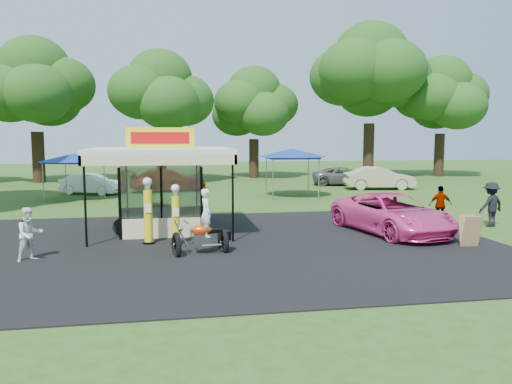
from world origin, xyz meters
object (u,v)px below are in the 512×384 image
tent_east (292,153)px  a_frame_sign (470,231)px  pink_sedan (392,214)px  spectator_west (29,234)px  bg_car_b (168,180)px  motorcycle (204,228)px  kiosk_car (163,212)px  spectator_east_a (491,204)px  bg_car_d (345,176)px  bg_car_a (92,184)px  bg_car_e (379,178)px  spectator_east_b (441,205)px  tent_west (74,158)px  gas_station_kiosk (162,188)px  gas_pump_left (148,212)px  gas_pump_right (176,216)px

tent_east → a_frame_sign: bearing=-80.6°
pink_sedan → spectator_west: spectator_west is taller
bg_car_b → motorcycle: bearing=169.3°
kiosk_car → spectator_east_a: size_ratio=1.48×
spectator_west → bg_car_d: size_ratio=0.33×
bg_car_a → bg_car_e: (20.17, -0.33, 0.14)m
spectator_east_a → bg_car_d: spectator_east_a is taller
bg_car_b → tent_east: bearing=-134.4°
pink_sedan → spectator_east_b: spectator_east_b is taller
motorcycle → spectator_east_a: bearing=1.7°
tent_east → bg_car_e: bearing=23.4°
a_frame_sign → tent_west: (-15.92, 16.22, 1.98)m
gas_station_kiosk → motorcycle: (1.40, -4.18, -0.91)m
gas_pump_left → bg_car_a: (-4.33, 16.51, -0.47)m
bg_car_e → motorcycle: bearing=151.0°
gas_pump_right → pink_sedan: size_ratio=0.38×
gas_pump_right → spectator_east_b: (11.57, 2.46, -0.20)m
kiosk_car → spectator_east_a: bearing=-104.0°
pink_sedan → tent_east: tent_east is taller
bg_car_d → bg_car_e: bg_car_e is taller
gas_station_kiosk → tent_east: size_ratio=1.23×
spectator_west → spectator_east_a: 18.01m
gas_pump_left → motorcycle: gas_pump_left is taller
gas_pump_left → bg_car_d: (14.47, 19.58, -0.45)m
motorcycle → spectator_west: motorcycle is taller
bg_car_b → tent_west: size_ratio=1.34×
motorcycle → bg_car_a: 19.35m
spectator_west → tent_west: tent_west is taller
gas_station_kiosk → bg_car_a: bearing=108.6°
gas_station_kiosk → spectator_east_a: 13.89m
spectator_west → tent_east: (11.99, 14.79, 1.94)m
gas_station_kiosk → gas_pump_left: size_ratio=2.23×
bg_car_a → tent_west: bearing=-167.0°
motorcycle → bg_car_a: motorcycle is taller
gas_pump_right → gas_pump_left: bearing=161.1°
spectator_east_a → tent_west: tent_west is taller
spectator_west → spectator_east_b: 16.52m
bg_car_a → bg_car_d: size_ratio=0.82×
gas_pump_right → bg_car_a: size_ratio=0.52×
spectator_east_b → bg_car_d: 17.55m
spectator_west → tent_west: (-1.39, 15.63, 1.71)m
spectator_west → bg_car_a: 18.32m
a_frame_sign → pink_sedan: 3.22m
spectator_west → bg_car_d: 27.94m
gas_pump_right → tent_east: (7.51, 13.32, 1.74)m
gas_station_kiosk → bg_car_e: (15.39, 13.84, -0.96)m
a_frame_sign → bg_car_a: (-15.34, 18.89, 0.12)m
bg_car_a → tent_west: size_ratio=1.04×
gas_station_kiosk → pink_sedan: (8.97, -1.94, -0.99)m
bg_car_a → tent_east: size_ratio=0.95×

